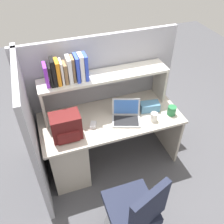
{
  "coord_description": "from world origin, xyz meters",
  "views": [
    {
      "loc": [
        -0.66,
        -1.97,
        2.57
      ],
      "look_at": [
        0.0,
        -0.05,
        0.85
      ],
      "focal_mm": 39.15,
      "sensor_mm": 36.0,
      "label": 1
    }
  ],
  "objects": [
    {
      "name": "desk",
      "position": [
        -0.39,
        0.0,
        0.4
      ],
      "size": [
        1.6,
        0.7,
        0.73
      ],
      "color": "beige",
      "rests_on": "ground_plane"
    },
    {
      "name": "tissue_box",
      "position": [
        0.47,
        -0.02,
        0.78
      ],
      "size": [
        0.24,
        0.15,
        0.1
      ],
      "primitive_type": "cube",
      "rotation": [
        0.0,
        0.0,
        -0.16
      ],
      "color": "teal",
      "rests_on": "desk"
    },
    {
      "name": "overhead_hutch",
      "position": [
        0.0,
        0.2,
        1.08
      ],
      "size": [
        1.44,
        0.28,
        0.45
      ],
      "color": "#BCB7AC",
      "rests_on": "desk"
    },
    {
      "name": "backpack",
      "position": [
        -0.52,
        -0.13,
        0.87
      ],
      "size": [
        0.3,
        0.23,
        0.28
      ],
      "color": "#591919",
      "rests_on": "desk"
    },
    {
      "name": "reference_books_on_shelf",
      "position": [
        -0.4,
        0.2,
        1.31
      ],
      "size": [
        0.43,
        0.17,
        0.28
      ],
      "color": "purple",
      "rests_on": "overhead_hutch"
    },
    {
      "name": "office_chair",
      "position": [
        -0.11,
        -0.99,
        0.39
      ],
      "size": [
        0.53,
        0.55,
        0.93
      ],
      "rotation": [
        0.0,
        0.0,
        3.5
      ],
      "color": "black",
      "rests_on": "ground_plane"
    },
    {
      "name": "laptop",
      "position": [
        0.16,
        -0.08,
        0.78
      ],
      "size": [
        0.38,
        0.34,
        0.22
      ],
      "color": "#B7BABF",
      "rests_on": "desk"
    },
    {
      "name": "ground_plane",
      "position": [
        0.0,
        0.0,
        0.0
      ],
      "size": [
        8.0,
        8.0,
        0.0
      ],
      "primitive_type": "plane",
      "color": "#4C4C51"
    },
    {
      "name": "cubicle_partition_left",
      "position": [
        -0.85,
        -0.05,
        0.78
      ],
      "size": [
        0.05,
        1.06,
        1.55
      ],
      "primitive_type": "cube",
      "color": "#9E9EA8",
      "rests_on": "ground_plane"
    },
    {
      "name": "snack_canister",
      "position": [
        0.68,
        -0.17,
        0.78
      ],
      "size": [
        0.1,
        0.1,
        0.11
      ],
      "primitive_type": "cylinder",
      "color": "#26723F",
      "rests_on": "desk"
    },
    {
      "name": "cubicle_partition_rear",
      "position": [
        0.0,
        0.38,
        0.78
      ],
      "size": [
        1.84,
        0.05,
        1.55
      ],
      "primitive_type": "cube",
      "color": "#9E9EA8",
      "rests_on": "ground_plane"
    },
    {
      "name": "paper_cup",
      "position": [
        0.44,
        -0.2,
        0.78
      ],
      "size": [
        0.08,
        0.08,
        0.1
      ],
      "primitive_type": "cylinder",
      "color": "white",
      "rests_on": "desk"
    },
    {
      "name": "computer_mouse",
      "position": [
        -0.23,
        -0.07,
        0.75
      ],
      "size": [
        0.1,
        0.12,
        0.03
      ],
      "primitive_type": "cube",
      "rotation": [
        0.0,
        0.0,
        -0.42
      ],
      "color": "silver",
      "rests_on": "desk"
    }
  ]
}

